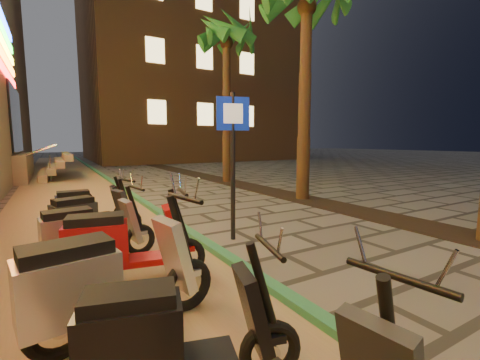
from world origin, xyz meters
TOP-DOWN VIEW (x-y plane):
  - parking_strip at (-2.60, 10.00)m, footprint 3.40×60.00m
  - green_curb at (-0.90, 10.00)m, footprint 0.18×60.00m
  - planting_strip at (3.60, 5.00)m, footprint 1.20×40.00m
  - apartment_block at (9.00, 32.00)m, footprint 18.00×16.06m
  - palm_c at (3.60, 7.00)m, footprint 2.97×3.02m
  - palm_d at (3.60, 12.00)m, footprint 2.97×3.02m
  - pedestrian_sign at (-0.30, 4.46)m, footprint 0.56×0.22m
  - scooter_5 at (-2.49, 1.45)m, footprint 1.55×0.78m
  - scooter_6 at (-2.77, 2.38)m, footprint 1.81×0.77m
  - scooter_7 at (-2.44, 3.50)m, footprint 1.71×0.75m
  - scooter_8 at (-2.73, 4.39)m, footprint 1.60×0.64m
  - scooter_9 at (-2.61, 5.46)m, footprint 1.57×0.82m
  - scooter_10 at (-2.55, 6.51)m, footprint 1.51×0.53m

SIDE VIEW (x-z plane):
  - parking_strip at x=-2.60m, z-range 0.00..0.01m
  - planting_strip at x=3.60m, z-range 0.00..0.02m
  - green_curb at x=-0.90m, z-range 0.00..0.10m
  - scooter_10 at x=-2.55m, z-range -0.07..1.00m
  - scooter_5 at x=-2.49m, z-range -0.07..1.02m
  - scooter_9 at x=-2.61m, z-range -0.07..1.04m
  - scooter_8 at x=-2.73m, z-range -0.07..1.05m
  - scooter_7 at x=-2.44m, z-range -0.08..1.12m
  - scooter_6 at x=-2.77m, z-range -0.08..1.19m
  - pedestrian_sign at x=-0.30m, z-range 0.39..3.04m
  - palm_c at x=3.60m, z-range 2.27..9.18m
  - palm_d at x=3.60m, z-range 2.36..9.53m
  - apartment_block at x=9.00m, z-range 0.00..25.00m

